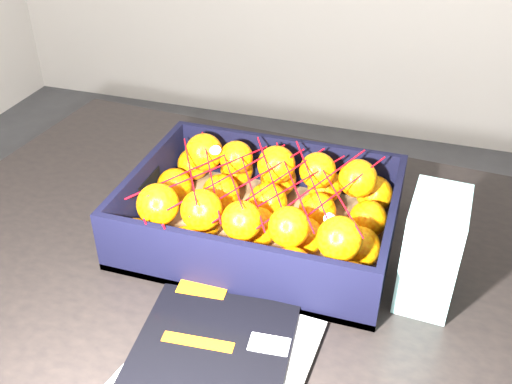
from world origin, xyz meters
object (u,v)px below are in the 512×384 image
(table, at_px, (251,287))
(produce_crate, at_px, (261,221))
(magazine_stack, at_px, (210,373))
(retail_carton, at_px, (432,250))

(table, relative_size, produce_crate, 2.83)
(magazine_stack, relative_size, produce_crate, 0.76)
(magazine_stack, height_order, produce_crate, produce_crate)
(magazine_stack, xyz_separation_m, retail_carton, (0.25, 0.25, 0.08))
(produce_crate, height_order, retail_carton, retail_carton)
(table, relative_size, magazine_stack, 3.75)
(retail_carton, bearing_deg, magazine_stack, -132.35)
(table, relative_size, retail_carton, 7.21)
(magazine_stack, relative_size, retail_carton, 1.92)
(retail_carton, bearing_deg, produce_crate, 170.58)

